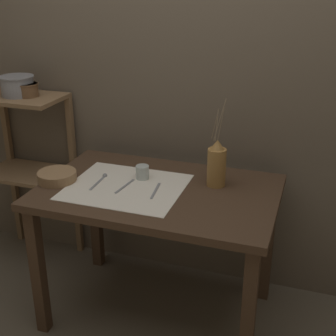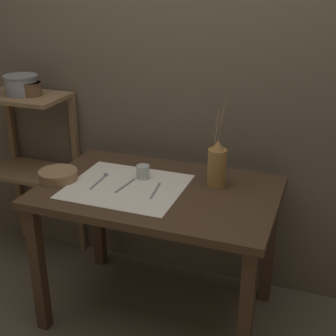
{
  "view_description": "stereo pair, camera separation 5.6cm",
  "coord_description": "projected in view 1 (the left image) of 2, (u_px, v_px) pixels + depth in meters",
  "views": [
    {
      "loc": [
        0.73,
        -2.01,
        1.79
      ],
      "look_at": [
        0.05,
        0.0,
        0.9
      ],
      "focal_mm": 50.0,
      "sensor_mm": 36.0,
      "label": 1
    },
    {
      "loc": [
        0.79,
        -1.99,
        1.79
      ],
      "look_at": [
        0.05,
        0.0,
        0.9
      ],
      "focal_mm": 50.0,
      "sensor_mm": 36.0,
      "label": 2
    }
  ],
  "objects": [
    {
      "name": "stone_wall_back",
      "position": [
        187.0,
        85.0,
        2.64
      ],
      "size": [
        7.0,
        0.06,
        2.4
      ],
      "color": "brown",
      "rests_on": "ground_plane"
    },
    {
      "name": "linen_cloth",
      "position": [
        126.0,
        187.0,
        2.38
      ],
      "size": [
        0.58,
        0.5,
        0.0
      ],
      "color": "silver",
      "rests_on": "wooden_table"
    },
    {
      "name": "wooden_bowl",
      "position": [
        57.0,
        176.0,
        2.44
      ],
      "size": [
        0.2,
        0.2,
        0.05
      ],
      "color": "#8E6B47",
      "rests_on": "wooden_table"
    },
    {
      "name": "pitcher_with_flowers",
      "position": [
        217.0,
        164.0,
        2.36
      ],
      "size": [
        0.1,
        0.1,
        0.46
      ],
      "color": "olive",
      "rests_on": "wooden_table"
    },
    {
      "name": "wooden_table",
      "position": [
        158.0,
        207.0,
        2.41
      ],
      "size": [
        1.2,
        0.77,
        0.78
      ],
      "color": "#422D1E",
      "rests_on": "ground_plane"
    },
    {
      "name": "spoon_outer",
      "position": [
        102.0,
        178.0,
        2.47
      ],
      "size": [
        0.02,
        0.19,
        0.02
      ],
      "color": "gray",
      "rests_on": "wooden_table"
    },
    {
      "name": "fork_outer",
      "position": [
        155.0,
        191.0,
        2.33
      ],
      "size": [
        0.03,
        0.18,
        0.0
      ],
      "color": "gray",
      "rests_on": "wooden_table"
    },
    {
      "name": "glass_tumbler_near",
      "position": [
        142.0,
        172.0,
        2.46
      ],
      "size": [
        0.07,
        0.07,
        0.07
      ],
      "color": "#B7C1BC",
      "rests_on": "wooden_table"
    },
    {
      "name": "metal_pot_small",
      "position": [
        27.0,
        89.0,
        2.73
      ],
      "size": [
        0.13,
        0.13,
        0.08
      ],
      "color": "brown",
      "rests_on": "wooden_shelf_unit"
    },
    {
      "name": "knife_center",
      "position": [
        125.0,
        186.0,
        2.38
      ],
      "size": [
        0.04,
        0.18,
        0.0
      ],
      "color": "gray",
      "rests_on": "wooden_table"
    },
    {
      "name": "metal_pot_large",
      "position": [
        17.0,
        85.0,
        2.74
      ],
      "size": [
        0.2,
        0.2,
        0.12
      ],
      "color": "gray",
      "rests_on": "wooden_shelf_unit"
    },
    {
      "name": "wooden_shelf_unit",
      "position": [
        29.0,
        146.0,
        2.93
      ],
      "size": [
        0.52,
        0.34,
        1.11
      ],
      "color": "brown",
      "rests_on": "ground_plane"
    },
    {
      "name": "ground_plane",
      "position": [
        159.0,
        311.0,
        2.67
      ],
      "size": [
        12.0,
        12.0,
        0.0
      ],
      "primitive_type": "plane",
      "color": "brown"
    }
  ]
}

